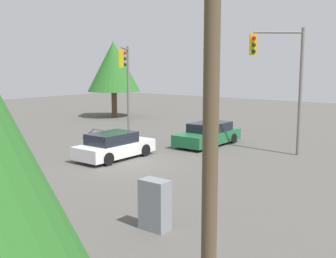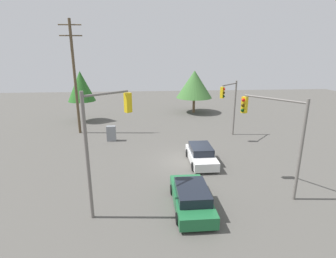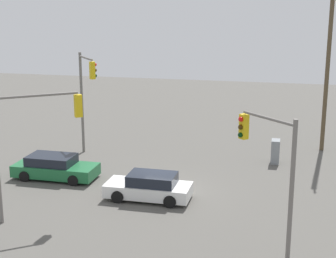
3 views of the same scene
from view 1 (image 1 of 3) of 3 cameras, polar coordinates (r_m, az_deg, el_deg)
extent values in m
plane|color=#54514C|center=(20.91, -5.78, -4.62)|extent=(80.00, 80.00, 0.00)
cube|color=#1E6638|center=(25.44, 5.39, -1.08)|extent=(1.94, 4.75, 0.66)
cube|color=black|center=(25.55, 5.70, 0.30)|extent=(1.71, 2.61, 0.53)
cylinder|color=black|center=(23.77, 5.36, -2.24)|extent=(0.22, 0.61, 0.61)
cylinder|color=black|center=(24.78, 1.76, -1.76)|extent=(0.22, 0.61, 0.61)
cylinder|color=black|center=(26.27, 8.81, -1.26)|extent=(0.22, 0.61, 0.61)
cylinder|color=black|center=(27.19, 5.41, -0.86)|extent=(0.22, 0.61, 0.61)
cube|color=silver|center=(21.93, -7.19, -2.68)|extent=(1.82, 4.37, 0.64)
cube|color=black|center=(21.67, -7.62, -1.23)|extent=(1.61, 2.40, 0.55)
cylinder|color=black|center=(23.51, -6.35, -2.34)|extent=(0.22, 0.64, 0.64)
cylinder|color=black|center=(22.36, -3.15, -2.87)|extent=(0.22, 0.64, 0.64)
cylinder|color=black|center=(21.68, -11.33, -3.39)|extent=(0.22, 0.64, 0.64)
cylinder|color=black|center=(20.43, -8.13, -4.05)|extent=(0.22, 0.64, 0.64)
cylinder|color=slate|center=(28.75, -5.40, 5.09)|extent=(0.18, 0.18, 6.03)
cylinder|color=slate|center=(26.83, -5.87, 10.74)|extent=(2.41, 3.08, 0.12)
cube|color=gold|center=(24.93, -6.31, 9.46)|extent=(0.43, 0.44, 1.05)
sphere|color=red|center=(24.92, -5.92, 10.24)|extent=(0.22, 0.22, 0.22)
sphere|color=#392605|center=(24.91, -5.91, 9.47)|extent=(0.22, 0.22, 0.22)
sphere|color=black|center=(24.91, -5.90, 8.70)|extent=(0.22, 0.22, 0.22)
cylinder|color=slate|center=(23.22, 17.49, 4.71)|extent=(0.18, 0.18, 6.69)
cylinder|color=slate|center=(22.85, 14.72, 12.55)|extent=(2.07, 1.72, 0.12)
cube|color=gold|center=(22.50, 11.45, 11.12)|extent=(0.44, 0.43, 1.05)
sphere|color=red|center=(22.35, 11.58, 12.00)|extent=(0.22, 0.22, 0.22)
sphere|color=#392605|center=(22.33, 11.55, 11.14)|extent=(0.22, 0.22, 0.22)
sphere|color=black|center=(22.32, 11.52, 10.28)|extent=(0.22, 0.22, 0.22)
cylinder|color=brown|center=(7.26, 6.06, 16.59)|extent=(0.28, 0.28, 11.59)
cube|color=gray|center=(12.48, -1.81, -10.22)|extent=(0.87, 0.52, 1.50)
cylinder|color=brown|center=(39.40, -7.28, 3.37)|extent=(0.51, 0.51, 2.39)
cone|color=#286623|center=(39.24, -7.38, 8.42)|extent=(4.81, 4.81, 4.55)
camera|label=2|loc=(35.95, 20.40, 13.90)|focal=28.00mm
camera|label=3|loc=(40.30, -41.22, 13.83)|focal=55.00mm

